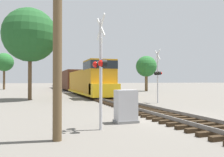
{
  "coord_description": "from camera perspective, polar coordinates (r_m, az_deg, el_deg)",
  "views": [
    {
      "loc": [
        -6.52,
        -10.03,
        1.93
      ],
      "look_at": [
        -2.18,
        2.45,
        2.08
      ],
      "focal_mm": 35.0,
      "sensor_mm": 36.0,
      "label": 1
    }
  ],
  "objects": [
    {
      "name": "tree_deep_background",
      "position": [
        55.5,
        -26.35,
        3.8
      ],
      "size": [
        4.15,
        4.15,
        8.32
      ],
      "color": "brown",
      "rests_on": "ground"
    },
    {
      "name": "crossing_signal_far",
      "position": [
        19.53,
        11.91,
        1.19
      ],
      "size": [
        0.37,
        1.01,
        4.66
      ],
      "rotation": [
        0.0,
        0.0,
        1.51
      ],
      "color": "#B7B7BC",
      "rests_on": "ground"
    },
    {
      "name": "tree_mid_background",
      "position": [
        42.54,
        8.94,
        3.1
      ],
      "size": [
        4.0,
        4.0,
        6.76
      ],
      "color": "brown",
      "rests_on": "ground"
    },
    {
      "name": "rail_track_bed",
      "position": [
        12.09,
        13.9,
        -9.16
      ],
      "size": [
        2.6,
        160.0,
        0.31
      ],
      "color": "black",
      "rests_on": "ground"
    },
    {
      "name": "ground_plane",
      "position": [
        12.11,
        13.9,
        -9.79
      ],
      "size": [
        400.0,
        400.0,
        0.0
      ],
      "primitive_type": "plane",
      "color": "#666059"
    },
    {
      "name": "tree_far_right",
      "position": [
        24.3,
        -20.62,
        10.53
      ],
      "size": [
        5.48,
        5.48,
        9.38
      ],
      "color": "brown",
      "rests_on": "ground"
    },
    {
      "name": "utility_pole",
      "position": [
        7.53,
        -14.05,
        14.44
      ],
      "size": [
        1.8,
        0.29,
        7.52
      ],
      "color": "brown",
      "rests_on": "ground"
    },
    {
      "name": "crossing_signal_near",
      "position": [
        8.65,
        -3.1,
        3.21
      ],
      "size": [
        0.36,
        1.01,
        4.53
      ],
      "rotation": [
        0.0,
        0.0,
        -1.52
      ],
      "color": "#B7B7BC",
      "rests_on": "ground"
    },
    {
      "name": "relay_cabinet",
      "position": [
        10.19,
        3.63,
        -7.31
      ],
      "size": [
        1.06,
        0.71,
        1.51
      ],
      "color": "slate",
      "rests_on": "ground"
    },
    {
      "name": "freight_train",
      "position": [
        44.46,
        -10.73,
        -0.57
      ],
      "size": [
        2.93,
        47.3,
        4.2
      ],
      "color": "#B77A14",
      "rests_on": "ground"
    }
  ]
}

